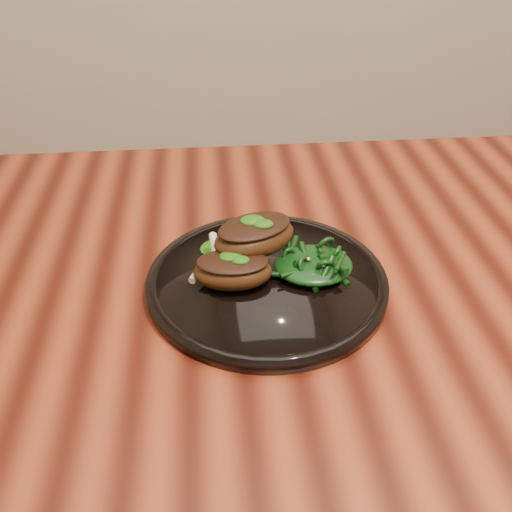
{
  "coord_description": "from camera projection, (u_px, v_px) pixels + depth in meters",
  "views": [
    {
      "loc": [
        -0.36,
        -0.57,
        1.18
      ],
      "look_at": [
        -0.31,
        0.0,
        0.78
      ],
      "focal_mm": 40.0,
      "sensor_mm": 36.0,
      "label": 1
    }
  ],
  "objects": [
    {
      "name": "desk",
      "position": [
        478.0,
        312.0,
        0.79
      ],
      "size": [
        1.6,
        0.8,
        0.75
      ],
      "color": "#370E06",
      "rests_on": "ground"
    },
    {
      "name": "plate",
      "position": [
        267.0,
        281.0,
        0.7
      ],
      "size": [
        0.29,
        0.29,
        0.02
      ],
      "color": "black",
      "rests_on": "desk"
    },
    {
      "name": "lamb_chop_front",
      "position": [
        232.0,
        270.0,
        0.67
      ],
      "size": [
        0.1,
        0.07,
        0.04
      ],
      "color": "#3B1F0B",
      "rests_on": "plate"
    },
    {
      "name": "lamb_chop_back",
      "position": [
        254.0,
        235.0,
        0.69
      ],
      "size": [
        0.12,
        0.1,
        0.05
      ],
      "color": "#3B1F0B",
      "rests_on": "plate"
    },
    {
      "name": "herb_smear",
      "position": [
        234.0,
        247.0,
        0.74
      ],
      "size": [
        0.09,
        0.06,
        0.01
      ],
      "primitive_type": "ellipsoid",
      "color": "#114807",
      "rests_on": "plate"
    },
    {
      "name": "greens_heap",
      "position": [
        314.0,
        261.0,
        0.69
      ],
      "size": [
        0.1,
        0.09,
        0.04
      ],
      "color": "black",
      "rests_on": "plate"
    }
  ]
}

